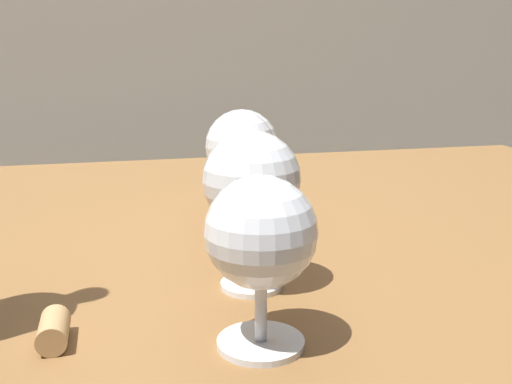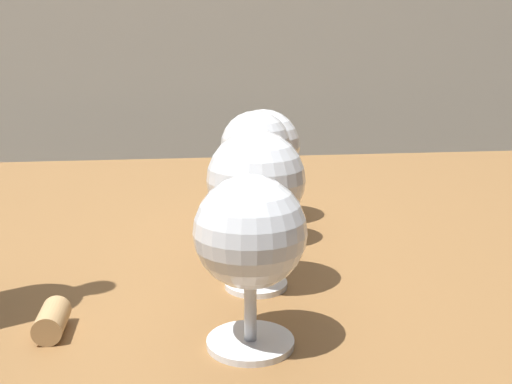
# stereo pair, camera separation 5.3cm
# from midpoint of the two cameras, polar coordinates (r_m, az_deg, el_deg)

# --- Properties ---
(dining_table) EXTENTS (1.57, 0.85, 0.73)m
(dining_table) POSITION_cam_midpoint_polar(r_m,az_deg,el_deg) (0.77, -8.23, -8.93)
(dining_table) COLOR brown
(dining_table) RESTS_ON ground_plane
(wine_glass_pinot) EXTENTS (0.08, 0.08, 0.13)m
(wine_glass_pinot) POSITION_cam_midpoint_polar(r_m,az_deg,el_deg) (0.43, 3.02, -4.24)
(wine_glass_pinot) COLOR white
(wine_glass_pinot) RESTS_ON dining_table
(wine_glass_amber) EXTENTS (0.09, 0.09, 0.14)m
(wine_glass_amber) POSITION_cam_midpoint_polar(r_m,az_deg,el_deg) (0.53, 2.87, 0.77)
(wine_glass_amber) COLOR white
(wine_glass_amber) RESTS_ON dining_table
(wine_glass_rose) EXTENTS (0.07, 0.07, 0.14)m
(wine_glass_rose) POSITION_cam_midpoint_polar(r_m,az_deg,el_deg) (0.64, 2.31, 3.96)
(wine_glass_rose) COLOR white
(wine_glass_rose) RESTS_ON dining_table
(wine_glass_cabernet) EXTENTS (0.09, 0.09, 0.14)m
(wine_glass_cabernet) POSITION_cam_midpoint_polar(r_m,az_deg,el_deg) (0.74, 2.76, 4.13)
(wine_glass_cabernet) COLOR white
(wine_glass_cabernet) RESTS_ON dining_table
(cork) EXTENTS (0.02, 0.04, 0.02)m
(cork) POSITION_cam_midpoint_polar(r_m,az_deg,el_deg) (0.49, -15.36, -11.42)
(cork) COLOR tan
(cork) RESTS_ON dining_table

